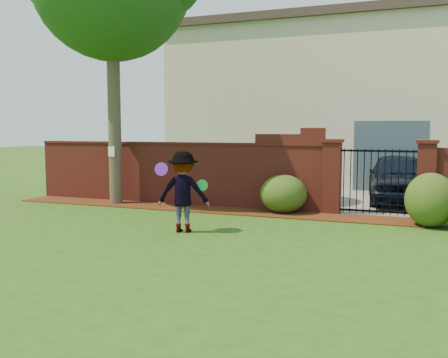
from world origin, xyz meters
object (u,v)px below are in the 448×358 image
at_px(car, 400,178).
at_px(frisbee_green, 202,185).
at_px(frisbee_purple, 161,169).
at_px(man, 183,192).

height_order(car, frisbee_green, car).
xyz_separation_m(car, frisbee_purple, (-4.36, -6.25, 0.61)).
xyz_separation_m(car, man, (-4.00, -6.00, 0.13)).
height_order(frisbee_purple, frisbee_green, frisbee_purple).
bearing_deg(man, frisbee_purple, 19.34).
relative_size(man, frisbee_purple, 6.07).
bearing_deg(frisbee_green, man, -162.95).
relative_size(car, frisbee_green, 17.40).
distance_m(car, man, 7.22).
bearing_deg(car, frisbee_purple, -130.90).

